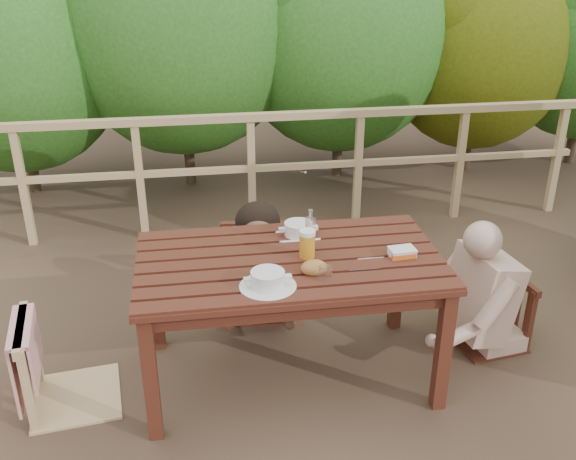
{
  "coord_description": "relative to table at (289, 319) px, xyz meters",
  "views": [
    {
      "loc": [
        -0.48,
        -3.02,
        2.36
      ],
      "look_at": [
        0.0,
        0.05,
        0.9
      ],
      "focal_mm": 40.62,
      "sensor_mm": 36.0,
      "label": 1
    }
  ],
  "objects": [
    {
      "name": "ground",
      "position": [
        0.0,
        0.0,
        -0.37
      ],
      "size": [
        60.0,
        60.0,
        0.0
      ],
      "primitive_type": "plane",
      "color": "brown",
      "rests_on": "ground"
    },
    {
      "name": "table",
      "position": [
        0.0,
        0.0,
        0.0
      ],
      "size": [
        1.61,
        0.91,
        0.75
      ],
      "primitive_type": "cube",
      "color": "#3F1B11",
      "rests_on": "ground"
    },
    {
      "name": "chair_left",
      "position": [
        -1.19,
        -0.03,
        0.11
      ],
      "size": [
        0.54,
        0.54,
        0.98
      ],
      "primitive_type": "cube",
      "rotation": [
        0.0,
        0.0,
        1.7
      ],
      "color": "tan",
      "rests_on": "ground"
    },
    {
      "name": "chair_far",
      "position": [
        -0.09,
        0.75,
        0.13
      ],
      "size": [
        0.55,
        0.55,
        1.01
      ],
      "primitive_type": "cube",
      "rotation": [
        0.0,
        0.0,
        -0.1
      ],
      "color": "#3F1B11",
      "rests_on": "ground"
    },
    {
      "name": "chair_right",
      "position": [
        1.26,
        0.14,
        0.04
      ],
      "size": [
        0.46,
        0.46,
        0.82
      ],
      "primitive_type": "cube",
      "rotation": [
        0.0,
        0.0,
        -1.42
      ],
      "color": "#3F1B11",
      "rests_on": "ground"
    },
    {
      "name": "woman",
      "position": [
        -0.09,
        0.77,
        0.25
      ],
      "size": [
        0.56,
        0.67,
        1.26
      ],
      "primitive_type": null,
      "rotation": [
        0.0,
        0.0,
        3.04
      ],
      "color": "black",
      "rests_on": "ground"
    },
    {
      "name": "diner_right",
      "position": [
        1.29,
        0.14,
        0.31
      ],
      "size": [
        0.75,
        0.65,
        1.37
      ],
      "primitive_type": null,
      "rotation": [
        0.0,
        0.0,
        1.72
      ],
      "color": "#D3A790",
      "rests_on": "ground"
    },
    {
      "name": "railing",
      "position": [
        0.0,
        2.0,
        0.13
      ],
      "size": [
        5.6,
        0.1,
        1.01
      ],
      "primitive_type": "cube",
      "color": "tan",
      "rests_on": "ground"
    },
    {
      "name": "soup_near",
      "position": [
        -0.15,
        -0.28,
        0.42
      ],
      "size": [
        0.28,
        0.28,
        0.09
      ],
      "primitive_type": "cylinder",
      "color": "white",
      "rests_on": "table"
    },
    {
      "name": "soup_far",
      "position": [
        0.09,
        0.27,
        0.42
      ],
      "size": [
        0.27,
        0.27,
        0.09
      ],
      "primitive_type": "cylinder",
      "color": "silver",
      "rests_on": "table"
    },
    {
      "name": "bread_roll",
      "position": [
        0.1,
        -0.18,
        0.41
      ],
      "size": [
        0.14,
        0.1,
        0.08
      ],
      "primitive_type": "ellipsoid",
      "color": "#B3813F",
      "rests_on": "table"
    },
    {
      "name": "beer_glass",
      "position": [
        0.09,
        -0.0,
        0.46
      ],
      "size": [
        0.09,
        0.09,
        0.17
      ],
      "primitive_type": "cylinder",
      "color": "orange",
      "rests_on": "table"
    },
    {
      "name": "bottle",
      "position": [
        0.13,
        0.11,
        0.49
      ],
      "size": [
        0.06,
        0.06,
        0.23
      ],
      "primitive_type": "cylinder",
      "color": "white",
      "rests_on": "table"
    },
    {
      "name": "tumbler",
      "position": [
        0.14,
        -0.25,
        0.41
      ],
      "size": [
        0.07,
        0.07,
        0.08
      ],
      "primitive_type": "cylinder",
      "color": "silver",
      "rests_on": "table"
    },
    {
      "name": "butter_tub",
      "position": [
        0.6,
        -0.07,
        0.4
      ],
      "size": [
        0.15,
        0.11,
        0.06
      ],
      "primitive_type": "cube",
      "rotation": [
        0.0,
        0.0,
        0.09
      ],
      "color": "white",
      "rests_on": "table"
    }
  ]
}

